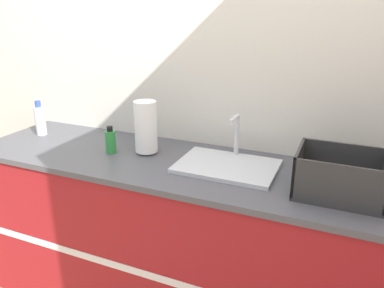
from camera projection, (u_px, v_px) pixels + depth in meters
wall_back at (200, 77)px, 2.07m from camera, size 4.64×0.06×2.60m
counter_cabinet at (176, 238)px, 2.07m from camera, size 2.26×0.64×0.92m
sink at (227, 164)px, 1.83m from camera, size 0.48×0.34×0.24m
paper_towel_roll at (146, 127)px, 1.97m from camera, size 0.12×0.12×0.28m
dish_rack at (339, 179)px, 1.54m from camera, size 0.35×0.27×0.19m
bottle_clear at (40, 120)px, 2.28m from camera, size 0.06×0.06×0.21m
bottle_green at (111, 141)px, 2.00m from camera, size 0.06×0.06×0.15m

